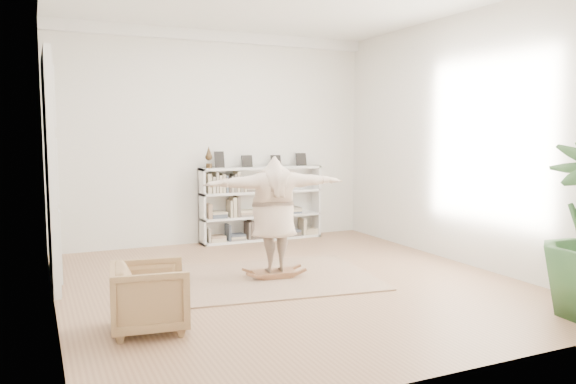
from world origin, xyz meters
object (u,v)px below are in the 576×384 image
Objects in this scene: bookshelf at (261,204)px; person at (274,211)px; rocker_board at (274,273)px; armchair at (150,297)px.

person is (-0.84, -2.55, 0.25)m from bookshelf.
rocker_board is at bearing -172.39° from person.
rocker_board is at bearing -47.54° from armchair.
armchair is (-2.68, -3.83, -0.31)m from bookshelf.
person is (-0.00, 0.00, 0.81)m from rocker_board.
person is at bearing -47.54° from armchair.
armchair reaches higher than rocker_board.
bookshelf is at bearing -27.44° from armchair.
rocker_board is (-0.84, -2.55, -0.56)m from bookshelf.
bookshelf reaches higher than person.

